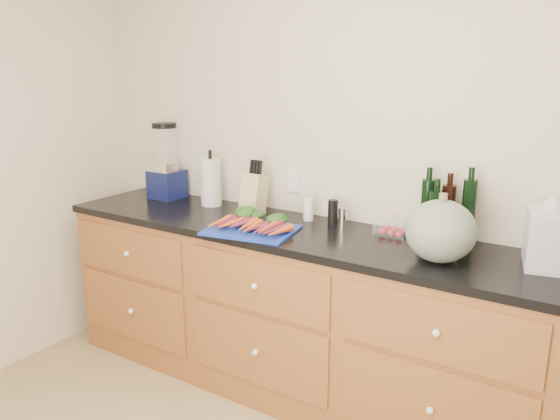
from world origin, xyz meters
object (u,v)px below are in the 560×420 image
Objects in this scene: blender_appliance at (166,166)px; knife_block at (254,194)px; tomato_box at (393,228)px; carrots at (255,223)px; cutting_board at (251,230)px; squash at (441,231)px; paper_towel at (211,182)px.

knife_block is (0.70, -0.02, -0.09)m from blender_appliance.
blender_appliance reaches higher than tomato_box.
knife_block is at bearing 125.71° from carrots.
carrots is at bearing -155.09° from tomato_box.
cutting_board is at bearing -152.78° from tomato_box.
squash is at bearing 2.85° from carrots.
knife_block is (0.33, -0.02, -0.03)m from paper_towel.
carrots is 1.36× the size of squash.
cutting_board is at bearing -31.34° from paper_towel.
blender_appliance is (-0.89, 0.32, 0.20)m from cutting_board.
paper_towel is at bearing 148.66° from cutting_board.
paper_towel reaches higher than tomato_box.
squash is at bearing -10.94° from knife_block.
tomato_box is (0.64, 0.30, 0.00)m from carrots.
knife_block reaches higher than tomato_box.
tomato_box is (1.53, 0.01, -0.17)m from blender_appliance.
carrots reaches higher than cutting_board.
cutting_board is 0.97m from blender_appliance.
cutting_board is 1.55× the size of paper_towel.
paper_towel reaches higher than knife_block.
blender_appliance reaches higher than carrots.
paper_towel reaches higher than cutting_board.
paper_towel is (-0.53, 0.32, 0.14)m from cutting_board.
cutting_board is at bearing -19.62° from blender_appliance.
tomato_box is (0.64, 0.33, 0.03)m from cutting_board.
paper_towel is at bearing -179.51° from tomato_box.
squash reaches higher than carrots.
blender_appliance is at bearing 162.24° from carrots.
knife_block is at bearing -1.43° from blender_appliance.
paper_towel is (-1.47, 0.24, 0.01)m from squash.
blender_appliance is (-1.84, 0.24, 0.07)m from squash.
squash is at bearing -39.17° from tomato_box.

